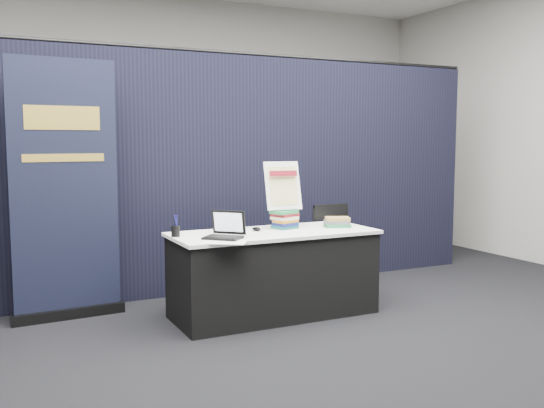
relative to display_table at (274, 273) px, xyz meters
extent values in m
plane|color=black|center=(0.00, -0.55, -0.38)|extent=(8.00, 8.00, 0.00)
cube|color=#AAA8A1|center=(0.00, 3.45, 1.37)|extent=(8.00, 0.02, 3.50)
cube|color=black|center=(0.00, 1.05, 0.82)|extent=(6.00, 0.08, 2.40)
cube|color=black|center=(0.00, 0.00, -0.02)|extent=(1.76, 0.71, 0.72)
cube|color=silver|center=(0.00, 0.00, 0.36)|extent=(1.80, 0.75, 0.03)
cube|color=black|center=(-0.56, -0.20, 0.38)|extent=(0.35, 0.35, 0.02)
cube|color=black|center=(-0.56, -0.10, 0.50)|extent=(0.24, 0.24, 0.20)
cube|color=white|center=(-0.56, -0.10, 0.50)|extent=(0.20, 0.20, 0.16)
ellipsoid|color=black|center=(-0.12, 0.09, 0.39)|extent=(0.07, 0.11, 0.03)
cube|color=white|center=(-0.77, -0.24, 0.38)|extent=(0.27, 0.20, 0.00)
cube|color=white|center=(-0.59, -0.34, 0.38)|extent=(0.41, 0.38, 0.00)
cube|color=white|center=(-0.55, -0.02, 0.38)|extent=(0.33, 0.28, 0.00)
cylinder|color=black|center=(-0.86, 0.09, 0.42)|extent=(0.08, 0.08, 0.09)
cube|color=#1A635D|center=(0.17, 0.12, 0.39)|extent=(0.24, 0.21, 0.03)
cube|color=navy|center=(0.17, 0.12, 0.42)|extent=(0.24, 0.21, 0.03)
cube|color=orange|center=(0.17, 0.12, 0.44)|extent=(0.24, 0.21, 0.03)
cube|color=beige|center=(0.17, 0.12, 0.47)|extent=(0.24, 0.21, 0.03)
cube|color=maroon|center=(0.17, 0.12, 0.50)|extent=(0.24, 0.21, 0.03)
cube|color=#228246|center=(0.17, 0.12, 0.53)|extent=(0.24, 0.21, 0.03)
cube|color=#228246|center=(0.64, -0.02, 0.39)|extent=(0.26, 0.24, 0.03)
cube|color=#55565B|center=(0.64, -0.02, 0.42)|extent=(0.26, 0.24, 0.03)
cube|color=#A68442|center=(0.64, -0.02, 0.45)|extent=(0.26, 0.24, 0.03)
cube|color=black|center=(0.17, 0.10, 0.56)|extent=(0.22, 0.03, 0.01)
cylinder|color=black|center=(0.08, 0.19, 0.68)|extent=(0.02, 0.11, 0.32)
cylinder|color=black|center=(0.25, 0.19, 0.68)|extent=(0.02, 0.11, 0.32)
cube|color=white|center=(0.17, 0.15, 0.76)|extent=(0.34, 0.15, 0.43)
cube|color=beige|center=(0.17, 0.14, 0.76)|extent=(0.27, 0.12, 0.34)
cube|color=maroon|center=(0.17, 0.14, 0.87)|extent=(0.27, 0.04, 0.05)
cube|color=black|center=(-1.64, 0.68, -0.33)|extent=(0.95, 0.16, 0.09)
cube|color=black|center=(-1.64, 0.70, 0.74)|extent=(0.89, 0.09, 2.24)
cube|color=gold|center=(-1.64, 0.69, 1.36)|extent=(0.62, 0.04, 0.20)
cube|color=gold|center=(-1.64, 0.69, 1.02)|extent=(0.67, 0.05, 0.07)
cylinder|color=black|center=(0.66, 0.05, -0.16)|extent=(0.02, 0.02, 0.44)
cylinder|color=black|center=(1.05, 0.05, -0.16)|extent=(0.02, 0.02, 0.44)
cylinder|color=black|center=(0.66, 0.44, -0.16)|extent=(0.02, 0.02, 0.44)
cylinder|color=black|center=(1.05, 0.44, -0.16)|extent=(0.02, 0.02, 0.44)
cube|color=black|center=(0.86, 0.25, 0.08)|extent=(0.41, 0.41, 0.04)
cube|color=black|center=(0.86, 0.44, 0.45)|extent=(0.39, 0.03, 0.16)
camera|label=1|loc=(-2.33, -4.70, 1.17)|focal=40.00mm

